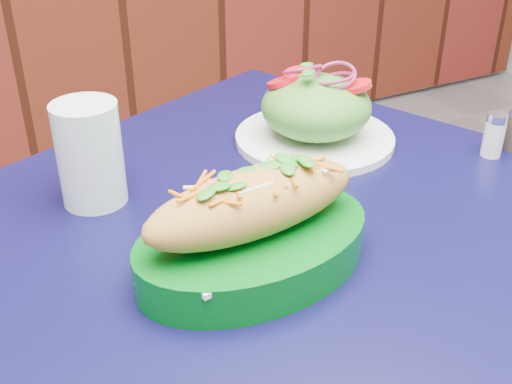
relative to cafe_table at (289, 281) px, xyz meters
name	(u,v)px	position (x,y,z in m)	size (l,w,h in m)	color
cafe_table	(289,281)	(0.00, 0.00, 0.00)	(1.04, 1.04, 0.75)	black
banh_mi_basket	(253,228)	(-0.08, -0.06, 0.14)	(0.28, 0.20, 0.12)	#015912
salad_plate	(316,113)	(0.15, 0.18, 0.14)	(0.24, 0.24, 0.12)	white
water_glass	(90,154)	(-0.19, 0.17, 0.15)	(0.08, 0.08, 0.13)	silver
salt_shaker	(494,135)	(0.35, 0.02, 0.12)	(0.03, 0.03, 0.06)	white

